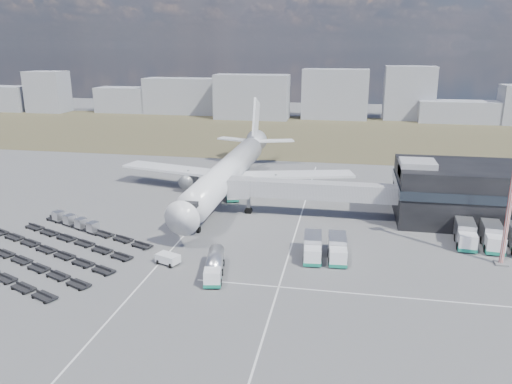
# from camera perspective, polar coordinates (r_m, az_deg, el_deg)

# --- Properties ---
(ground) EXTENTS (420.00, 420.00, 0.00)m
(ground) POSITION_cam_1_polar(r_m,az_deg,el_deg) (76.68, -8.53, -6.98)
(ground) COLOR #565659
(ground) RESTS_ON ground
(grass_strip) EXTENTS (420.00, 90.00, 0.01)m
(grass_strip) POSITION_cam_1_polar(r_m,az_deg,el_deg) (180.45, 2.88, 6.76)
(grass_strip) COLOR brown
(grass_strip) RESTS_ON ground
(lane_markings) EXTENTS (47.12, 110.00, 0.01)m
(lane_markings) POSITION_cam_1_polar(r_m,az_deg,el_deg) (76.90, -0.85, -6.71)
(lane_markings) COLOR silver
(lane_markings) RESTS_ON ground
(terminal) EXTENTS (30.40, 16.40, 11.00)m
(terminal) POSITION_cam_1_polar(r_m,az_deg,el_deg) (96.63, 24.51, -0.07)
(terminal) COLOR black
(terminal) RESTS_ON ground
(jet_bridge) EXTENTS (30.30, 3.80, 7.05)m
(jet_bridge) POSITION_cam_1_polar(r_m,az_deg,el_deg) (90.64, 5.14, 0.24)
(jet_bridge) COLOR #939399
(jet_bridge) RESTS_ON ground
(airliner) EXTENTS (51.59, 64.53, 17.62)m
(airliner) POSITION_cam_1_polar(r_m,az_deg,el_deg) (104.54, -2.91, 2.60)
(airliner) COLOR white
(airliner) RESTS_ON ground
(skyline) EXTENTS (293.12, 23.06, 22.03)m
(skyline) POSITION_cam_1_polar(r_m,az_deg,el_deg) (219.69, 2.46, 10.62)
(skyline) COLOR gray
(skyline) RESTS_ON ground
(fuel_tanker) EXTENTS (3.88, 9.20, 2.89)m
(fuel_tanker) POSITION_cam_1_polar(r_m,az_deg,el_deg) (68.84, -4.78, -8.35)
(fuel_tanker) COLOR white
(fuel_tanker) RESTS_ON ground
(pushback_tug) EXTENTS (3.80, 2.97, 1.50)m
(pushback_tug) POSITION_cam_1_polar(r_m,az_deg,el_deg) (73.24, -10.03, -7.57)
(pushback_tug) COLOR white
(pushback_tug) RESTS_ON ground
(catering_truck) EXTENTS (4.07, 6.39, 2.72)m
(catering_truck) POSITION_cam_1_polar(r_m,az_deg,el_deg) (101.83, -2.77, -0.04)
(catering_truck) COLOR white
(catering_truck) RESTS_ON ground
(service_trucks_near) EXTENTS (6.67, 7.81, 2.98)m
(service_trucks_near) POSITION_cam_1_polar(r_m,az_deg,el_deg) (74.34, 7.90, -6.37)
(service_trucks_near) COLOR white
(service_trucks_near) RESTS_ON ground
(service_trucks_far) EXTENTS (15.08, 9.20, 3.21)m
(service_trucks_far) POSITION_cam_1_polar(r_m,az_deg,el_deg) (86.18, 26.68, -4.70)
(service_trucks_far) COLOR white
(service_trucks_far) RESTS_ON ground
(uld_row) EXTENTS (11.89, 6.66, 1.71)m
(uld_row) POSITION_cam_1_polar(r_m,az_deg,el_deg) (91.57, -19.96, -3.20)
(uld_row) COLOR black
(uld_row) RESTS_ON ground
(baggage_dollies) EXTENTS (34.18, 29.78, 0.79)m
(baggage_dollies) POSITION_cam_1_polar(r_m,az_deg,el_deg) (82.88, -23.03, -6.05)
(baggage_dollies) COLOR black
(baggage_dollies) RESTS_ON ground
(floodlight_mast) EXTENTS (2.18, 1.79, 23.13)m
(floodlight_mast) POSITION_cam_1_polar(r_m,az_deg,el_deg) (76.91, 27.26, 0.55)
(floodlight_mast) COLOR #AA231B
(floodlight_mast) RESTS_ON ground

